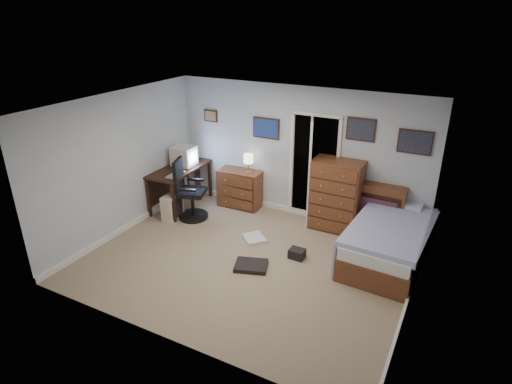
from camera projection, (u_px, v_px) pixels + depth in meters
floor at (247, 261)px, 6.91m from camera, size 5.00×4.00×0.02m
computer_desk at (176, 176)px, 8.62m from camera, size 0.73×1.46×0.83m
crt_monitor at (184, 156)px, 8.53m from camera, size 0.45×0.42×0.40m
keyboard at (176, 174)px, 8.14m from camera, size 0.19×0.45×0.03m
pc_tower at (173, 207)px, 8.20m from camera, size 0.25×0.47×0.50m
office_chair at (189, 196)px, 8.16m from camera, size 0.72×0.72×1.18m
media_stack at (199, 175)px, 9.41m from camera, size 0.16×0.16×0.73m
low_dresser at (240, 188)px, 8.67m from camera, size 0.89×0.49×0.77m
table_lamp at (248, 159)px, 8.33m from camera, size 0.20×0.20×0.37m
doorway at (319, 164)px, 8.20m from camera, size 0.96×1.12×2.05m
tall_dresser at (336, 195)px, 7.69m from camera, size 0.89×0.52×1.31m
headboard_bookcase at (373, 208)px, 7.57m from camera, size 1.06×0.30×0.95m
bed at (389, 240)px, 6.87m from camera, size 1.27×2.21×0.71m
wall_posters at (328, 131)px, 7.58m from camera, size 4.38×0.04×0.60m
floor_clutter at (264, 255)px, 6.99m from camera, size 1.28×1.32×0.16m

